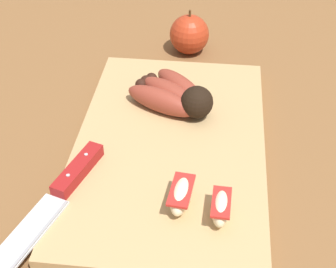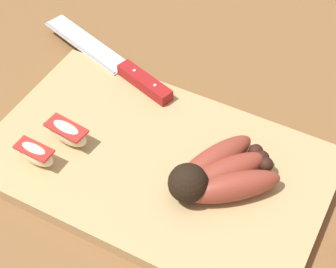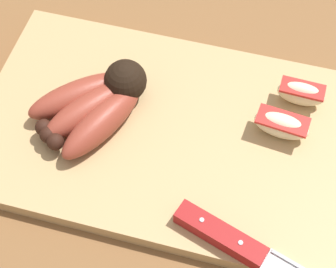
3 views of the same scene
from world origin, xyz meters
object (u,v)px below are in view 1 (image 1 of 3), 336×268
(chefs_knife, at_px, (58,195))
(apple_wedge_near, at_px, (181,195))
(banana_bunch, at_px, (175,95))
(apple_wedge_middle, at_px, (221,208))
(whole_apple, at_px, (189,34))

(chefs_knife, relative_size, apple_wedge_near, 4.16)
(chefs_knife, xyz_separation_m, apple_wedge_near, (0.01, -0.16, 0.01))
(banana_bunch, xyz_separation_m, apple_wedge_near, (-0.21, -0.03, -0.00))
(apple_wedge_near, bearing_deg, chefs_knife, 92.48)
(banana_bunch, height_order, chefs_knife, banana_bunch)
(chefs_knife, bearing_deg, apple_wedge_near, -87.52)
(chefs_knife, height_order, apple_wedge_near, apple_wedge_near)
(banana_bunch, distance_m, apple_wedge_near, 0.21)
(apple_wedge_near, xyz_separation_m, apple_wedge_middle, (-0.02, -0.05, 0.00))
(chefs_knife, bearing_deg, whole_apple, -17.59)
(chefs_knife, bearing_deg, apple_wedge_middle, -92.36)
(apple_wedge_middle, relative_size, whole_apple, 0.65)
(whole_apple, bearing_deg, apple_wedge_near, -176.91)
(apple_wedge_near, bearing_deg, whole_apple, 3.09)
(chefs_knife, distance_m, whole_apple, 0.45)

